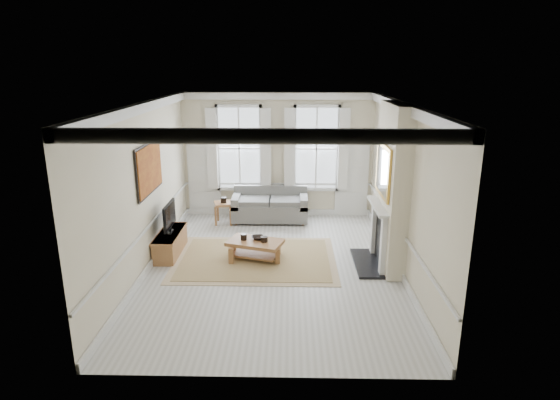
{
  "coord_description": "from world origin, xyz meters",
  "views": [
    {
      "loc": [
        0.34,
        -9.05,
        4.13
      ],
      "look_at": [
        0.12,
        0.78,
        1.25
      ],
      "focal_mm": 30.0,
      "sensor_mm": 36.0,
      "label": 1
    }
  ],
  "objects_px": {
    "sofa": "(270,207)",
    "tv_stand": "(170,243)",
    "coffee_table": "(255,244)",
    "side_table": "(224,206)"
  },
  "relations": [
    {
      "from": "sofa",
      "to": "side_table",
      "type": "distance_m",
      "value": 1.26
    },
    {
      "from": "side_table",
      "to": "coffee_table",
      "type": "bearing_deg",
      "value": -67.19
    },
    {
      "from": "side_table",
      "to": "tv_stand",
      "type": "distance_m",
      "value": 2.32
    },
    {
      "from": "coffee_table",
      "to": "tv_stand",
      "type": "relative_size",
      "value": 0.92
    },
    {
      "from": "sofa",
      "to": "tv_stand",
      "type": "relative_size",
      "value": 1.42
    },
    {
      "from": "sofa",
      "to": "tv_stand",
      "type": "xyz_separation_m",
      "value": [
        -2.14,
        -2.43,
        -0.12
      ]
    },
    {
      "from": "side_table",
      "to": "coffee_table",
      "type": "height_order",
      "value": "side_table"
    },
    {
      "from": "sofa",
      "to": "tv_stand",
      "type": "bearing_deg",
      "value": -131.39
    },
    {
      "from": "coffee_table",
      "to": "tv_stand",
      "type": "xyz_separation_m",
      "value": [
        -1.93,
        0.28,
        -0.1
      ]
    },
    {
      "from": "sofa",
      "to": "tv_stand",
      "type": "height_order",
      "value": "sofa"
    }
  ]
}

